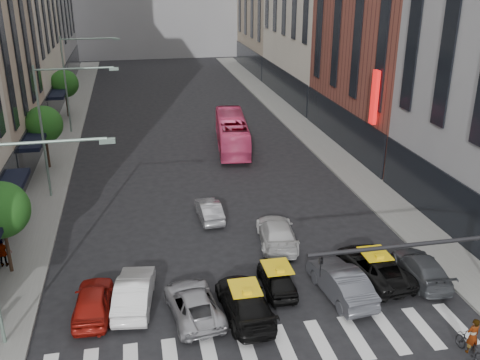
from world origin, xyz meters
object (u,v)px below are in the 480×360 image
bus (232,132)px  pedestrian_far (3,253)px  streetlamp_mid (55,114)px  taxi_left (245,302)px  streetlamp_near (7,217)px  car_red (93,301)px  taxi_center (277,278)px  car_white_front (134,292)px  streetlamp_far (75,72)px  motorcycle (470,347)px

bus → pedestrian_far: bearing=55.4°
streetlamp_mid → taxi_left: streetlamp_mid is taller
streetlamp_mid → bus: size_ratio=0.87×
streetlamp_near → car_red: streetlamp_near is taller
taxi_center → car_red: bearing=3.0°
taxi_center → car_white_front: bearing=1.0°
streetlamp_mid → car_red: bearing=-79.7°
car_white_front → taxi_left: size_ratio=0.92×
streetlamp_mid → bus: (13.45, 8.29, -4.46)m
taxi_left → taxi_center: 2.65m
car_red → car_white_front: bearing=-167.7°
streetlamp_near → bus: size_ratio=0.87×
car_white_front → pedestrian_far: (-6.71, 4.76, 0.20)m
taxi_center → streetlamp_mid: bearing=-49.9°
taxi_left → taxi_center: size_ratio=1.35×
streetlamp_mid → taxi_left: 19.26m
car_white_front → streetlamp_near: bearing=29.6°
streetlamp_near → streetlamp_far: size_ratio=1.00×
streetlamp_mid → pedestrian_far: size_ratio=5.61×
streetlamp_near → streetlamp_mid: bearing=90.0°
taxi_center → bus: bus is taller
streetlamp_near → streetlamp_mid: (0.00, 16.00, 0.00)m
streetlamp_mid → motorcycle: 27.83m
car_white_front → taxi_center: car_white_front is taller
streetlamp_near → streetlamp_far: same height
taxi_center → taxi_left: bearing=42.5°
taxi_center → bus: 22.61m
streetlamp_mid → taxi_center: bearing=-51.2°
car_white_front → taxi_left: bearing=168.0°
car_red → taxi_left: bearing=170.9°
car_red → motorcycle: bearing=161.2°
bus → taxi_left: bearing=87.4°
car_red → taxi_center: size_ratio=1.13×
taxi_center → pedestrian_far: pedestrian_far is taller
car_white_front → motorcycle: car_white_front is taller
car_red → motorcycle: car_red is taller
streetlamp_near → car_white_front: bearing=21.9°
car_red → taxi_center: 8.81m
taxi_left → motorcycle: bearing=148.1°
car_white_front → motorcycle: bearing=162.1°
streetlamp_mid → bus: streetlamp_mid is taller
pedestrian_far → bus: bearing=-130.2°
streetlamp_mid → bus: bearing=31.7°
motorcycle → pedestrian_far: (-20.10, 11.18, 0.47)m
car_red → taxi_center: bearing=-175.1°
car_white_front → pedestrian_far: bearing=-27.6°
streetlamp_far → taxi_center: size_ratio=2.46×
streetlamp_far → pedestrian_far: (-2.19, -25.43, -4.95)m
taxi_center → pedestrian_far: bearing=-18.1°
streetlamp_near → bus: bearing=61.0°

